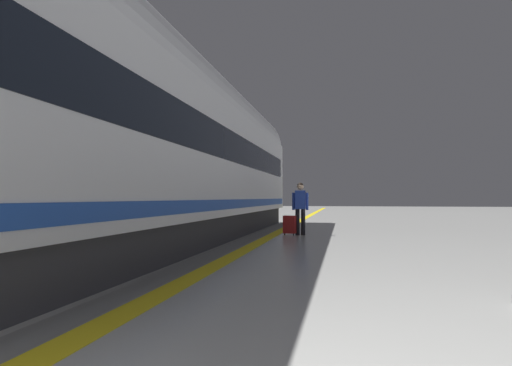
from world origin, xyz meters
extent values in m
cube|color=yellow|center=(-0.76, 10.00, 0.00)|extent=(0.36, 80.00, 0.01)
cube|color=slate|center=(-1.10, 10.00, 0.00)|extent=(0.63, 80.00, 0.01)
cube|color=#38383D|center=(-2.88, 8.26, 0.35)|extent=(2.67, 23.43, 0.70)
cube|color=silver|center=(-2.88, 8.26, 2.15)|extent=(2.90, 24.40, 2.90)
cylinder|color=silver|center=(-2.88, 8.26, 3.55)|extent=(2.84, 23.91, 2.84)
cube|color=black|center=(-2.88, 8.26, 2.50)|extent=(2.93, 22.94, 0.80)
cube|color=#1E4CB2|center=(-2.88, 8.26, 1.00)|extent=(2.94, 23.91, 0.24)
cube|color=gray|center=(-4.34, 11.92, 1.90)|extent=(0.02, 0.90, 2.00)
cylinder|color=black|center=(-0.01, 13.55, 0.41)|extent=(0.14, 0.14, 0.81)
cylinder|color=black|center=(0.16, 13.56, 0.41)|extent=(0.14, 0.14, 0.81)
cube|color=blue|center=(0.08, 13.56, 1.10)|extent=(0.34, 0.21, 0.58)
cylinder|color=blue|center=(-0.14, 13.55, 1.05)|extent=(0.09, 0.09, 0.54)
cylinder|color=blue|center=(0.29, 13.58, 1.05)|extent=(0.09, 0.09, 0.54)
sphere|color=beige|center=(0.08, 13.56, 1.52)|extent=(0.21, 0.21, 0.21)
sphere|color=black|center=(0.08, 13.56, 1.54)|extent=(0.20, 0.20, 0.20)
cube|color=#A51E1E|center=(-0.24, 13.43, 0.33)|extent=(0.41, 0.28, 0.55)
cube|color=#A51E1E|center=(-0.22, 13.54, 0.26)|extent=(0.31, 0.07, 0.30)
cylinder|color=black|center=(-0.39, 13.39, 0.03)|extent=(0.03, 0.06, 0.06)
cylinder|color=black|center=(-0.11, 13.34, 0.03)|extent=(0.03, 0.06, 0.06)
camera|label=1|loc=(1.42, -0.25, 1.17)|focal=30.92mm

